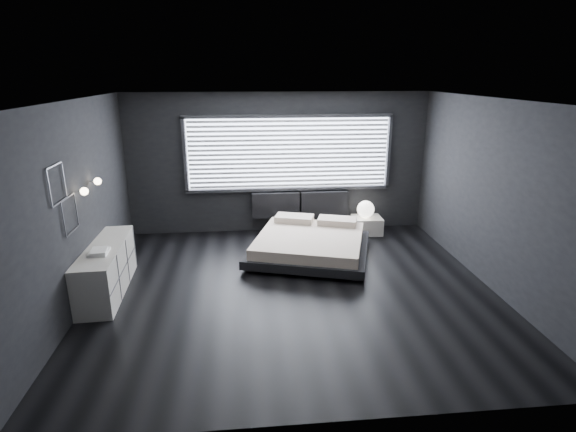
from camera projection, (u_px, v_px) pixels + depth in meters
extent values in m
plane|color=black|center=(293.00, 289.00, 6.84)|extent=(6.00, 6.00, 0.00)
plane|color=silver|center=(294.00, 100.00, 5.98)|extent=(6.00, 6.00, 0.00)
cube|color=black|center=(279.00, 164.00, 9.02)|extent=(6.00, 0.04, 2.80)
cube|color=black|center=(330.00, 289.00, 3.80)|extent=(6.00, 0.04, 2.80)
cube|color=black|center=(76.00, 207.00, 6.13)|extent=(0.04, 5.50, 2.80)
cube|color=black|center=(493.00, 195.00, 6.69)|extent=(0.04, 5.50, 2.80)
cube|color=white|center=(289.00, 153.00, 8.95)|extent=(4.00, 0.02, 1.38)
cube|color=#47474C|center=(185.00, 155.00, 8.73)|extent=(0.06, 0.08, 1.48)
cube|color=#47474C|center=(389.00, 152.00, 9.12)|extent=(0.06, 0.08, 1.48)
cube|color=#47474C|center=(289.00, 116.00, 8.70)|extent=(4.14, 0.08, 0.06)
cube|color=#47474C|center=(289.00, 189.00, 9.15)|extent=(4.14, 0.08, 0.06)
cube|color=silver|center=(289.00, 154.00, 8.90)|extent=(3.94, 0.03, 1.32)
cube|color=black|center=(276.00, 205.00, 9.16)|extent=(0.96, 0.16, 0.52)
cube|color=black|center=(324.00, 204.00, 9.25)|extent=(0.96, 0.16, 0.52)
cylinder|color=silver|center=(79.00, 191.00, 6.12)|extent=(0.10, 0.02, 0.02)
sphere|color=#FFE5B7|center=(84.00, 191.00, 6.13)|extent=(0.11, 0.11, 0.11)
cylinder|color=silver|center=(93.00, 181.00, 6.69)|extent=(0.10, 0.02, 0.02)
sphere|color=#FFE5B7|center=(98.00, 181.00, 6.70)|extent=(0.11, 0.11, 0.11)
cube|color=#47474C|center=(54.00, 165.00, 5.40)|extent=(0.01, 0.46, 0.02)
cube|color=#47474C|center=(60.00, 202.00, 5.54)|extent=(0.01, 0.46, 0.02)
cube|color=#47474C|center=(64.00, 180.00, 5.69)|extent=(0.01, 0.02, 0.46)
cube|color=#47474C|center=(49.00, 189.00, 5.26)|extent=(0.01, 0.02, 0.46)
cube|color=#47474C|center=(67.00, 198.00, 5.78)|extent=(0.01, 0.46, 0.02)
cube|color=#47474C|center=(73.00, 231.00, 5.92)|extent=(0.01, 0.46, 0.02)
cube|color=#47474C|center=(76.00, 209.00, 6.07)|extent=(0.01, 0.02, 0.46)
cube|color=#47474C|center=(63.00, 220.00, 5.64)|extent=(0.01, 0.02, 0.46)
cube|color=black|center=(251.00, 268.00, 7.47)|extent=(0.14, 0.14, 0.07)
cube|color=black|center=(356.00, 277.00, 7.14)|extent=(0.14, 0.14, 0.07)
cube|color=black|center=(272.00, 236.00, 8.93)|extent=(0.14, 0.14, 0.07)
cube|color=black|center=(361.00, 243.00, 8.60)|extent=(0.14, 0.14, 0.07)
cube|color=black|center=(310.00, 249.00, 8.00)|extent=(2.50, 2.44, 0.15)
cube|color=beige|center=(310.00, 240.00, 7.95)|extent=(2.25, 2.25, 0.18)
cube|color=beige|center=(294.00, 218.00, 8.65)|extent=(0.80, 0.58, 0.12)
cube|color=beige|center=(337.00, 221.00, 8.50)|extent=(0.80, 0.58, 0.12)
cube|color=silver|center=(366.00, 225.00, 9.17)|extent=(0.60, 0.51, 0.34)
sphere|color=white|center=(366.00, 209.00, 9.05)|extent=(0.35, 0.35, 0.35)
cube|color=silver|center=(106.00, 269.00, 6.68)|extent=(0.58, 1.84, 0.73)
cube|color=#47474C|center=(124.00, 268.00, 6.71)|extent=(0.08, 1.80, 0.71)
cube|color=white|center=(99.00, 252.00, 6.29)|extent=(0.25, 0.33, 0.04)
cube|color=white|center=(99.00, 251.00, 6.26)|extent=(0.24, 0.31, 0.03)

